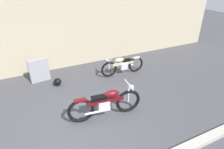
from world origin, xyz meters
TOP-DOWN VIEW (x-y plane):
  - ground_plane at (0.00, 0.00)m, footprint 40.00×40.00m
  - building_wall at (0.00, 4.32)m, footprint 18.00×0.30m
  - stone_marker at (-0.57, 3.37)m, footprint 0.75×0.28m
  - helmet at (-0.03, 2.72)m, footprint 0.29×0.29m
  - motorcycle_maroon at (0.91, 0.28)m, footprint 2.20×0.61m
  - motorcycle_cream at (2.64, 2.45)m, footprint 1.92×0.54m

SIDE VIEW (x-z plane):
  - ground_plane at x=0.00m, z-range 0.00..0.00m
  - helmet at x=-0.03m, z-range 0.00..0.29m
  - motorcycle_cream at x=2.64m, z-range -0.02..0.85m
  - stone_marker at x=-0.57m, z-range 0.00..0.92m
  - motorcycle_maroon at x=0.91m, z-range -0.02..0.97m
  - building_wall at x=0.00m, z-range 0.00..3.24m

